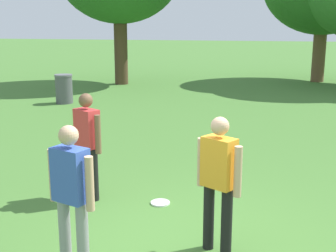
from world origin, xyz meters
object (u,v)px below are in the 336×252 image
(person_thrower, at_px, (87,139))
(person_bystander, at_px, (71,190))
(person_catcher, at_px, (219,176))
(trash_can_beside_table, at_px, (64,89))
(frisbee, at_px, (160,203))

(person_thrower, bearing_deg, person_bystander, -72.42)
(person_catcher, height_order, trash_can_beside_table, person_catcher)
(person_thrower, distance_m, trash_can_beside_table, 8.63)
(trash_can_beside_table, bearing_deg, person_thrower, -62.64)
(frisbee, bearing_deg, person_catcher, -52.11)
(person_thrower, bearing_deg, trash_can_beside_table, 117.36)
(person_thrower, xyz_separation_m, frisbee, (1.12, 0.01, -0.93))
(person_thrower, xyz_separation_m, person_bystander, (0.64, -2.01, 0.00))
(person_thrower, relative_size, trash_can_beside_table, 1.71)
(person_bystander, distance_m, trash_can_beside_table, 10.71)
(person_catcher, bearing_deg, trash_can_beside_table, 124.26)
(person_bystander, distance_m, frisbee, 2.27)
(person_thrower, relative_size, person_catcher, 1.00)
(frisbee, relative_size, trash_can_beside_table, 0.30)
(person_thrower, bearing_deg, person_catcher, -30.85)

